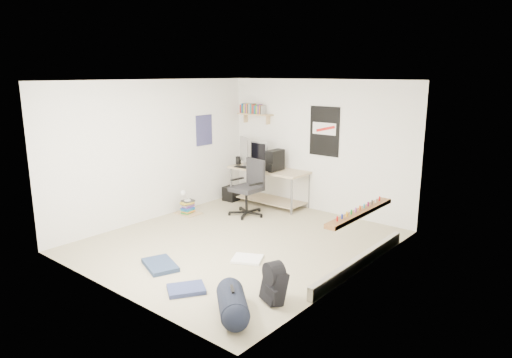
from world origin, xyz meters
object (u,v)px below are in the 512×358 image
Objects in this scene: desk at (269,187)px; duffel_bag at (232,304)px; book_stack at (188,206)px; office_chair at (246,190)px; backpack at (274,286)px.

duffel_bag is (2.40, -3.71, -0.22)m from desk.
office_chair is at bearing 35.31° from book_stack.
backpack reaches higher than book_stack.
backpack is 0.94× the size of book_stack.
office_chair is at bearing -84.39° from desk.
backpack is (2.44, -2.33, -0.29)m from office_chair.
duffel_bag is (2.28, -2.87, -0.35)m from office_chair.
duffel_bag is (-0.15, -0.54, -0.06)m from backpack.
backpack is at bearing 115.47° from duffel_bag.
office_chair reaches higher than book_stack.
backpack is 0.57m from duffel_bag.
desk is 4.28× the size of backpack.
backpack is 0.63× the size of duffel_bag.
desk is 4.03× the size of book_stack.
duffel_bag reaches higher than book_stack.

